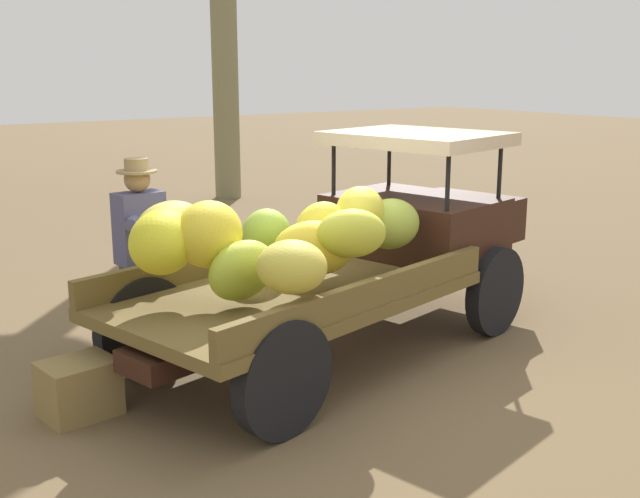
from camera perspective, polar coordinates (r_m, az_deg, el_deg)
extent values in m
plane|color=brown|center=(6.58, 1.21, -8.68)|extent=(60.00, 60.00, 0.00)
cube|color=#321A11|center=(6.71, 0.57, -4.01)|extent=(3.99, 1.35, 0.16)
cylinder|color=black|center=(8.29, 3.09, -1.01)|extent=(0.84, 0.33, 0.83)
cylinder|color=black|center=(7.42, 12.73, -3.04)|extent=(0.84, 0.33, 0.83)
cylinder|color=black|center=(6.45, -12.89, -5.57)|extent=(0.84, 0.33, 0.83)
cylinder|color=black|center=(5.29, -2.69, -9.50)|extent=(0.84, 0.33, 0.83)
cube|color=brown|center=(6.34, -2.12, -3.36)|extent=(3.32, 2.36, 0.10)
cube|color=brown|center=(6.86, -6.93, -0.77)|extent=(2.94, 0.77, 0.22)
cube|color=brown|center=(5.79, 3.56, -3.36)|extent=(2.94, 0.77, 0.22)
cube|color=#321A11|center=(7.54, 6.90, 1.79)|extent=(1.42, 1.73, 0.55)
cube|color=#321A11|center=(8.29, 10.50, 2.33)|extent=(0.93, 1.20, 0.44)
cylinder|color=black|center=(8.18, 5.09, 6.64)|extent=(0.04, 0.04, 0.55)
cylinder|color=black|center=(7.48, 13.04, 5.73)|extent=(0.04, 0.04, 0.55)
cylinder|color=black|center=(7.50, 1.01, 6.09)|extent=(0.04, 0.04, 0.55)
cylinder|color=black|center=(6.73, 9.35, 5.08)|extent=(0.04, 0.04, 0.55)
cube|color=beige|center=(7.42, 7.08, 8.05)|extent=(1.54, 1.76, 0.12)
ellipsoid|color=gold|center=(6.05, -0.44, 0.05)|extent=(0.79, 0.73, 0.54)
ellipsoid|color=#98AB3C|center=(6.57, 5.17, 1.85)|extent=(0.61, 0.59, 0.51)
ellipsoid|color=gold|center=(5.34, -2.06, -1.31)|extent=(0.62, 0.62, 0.42)
ellipsoid|color=gold|center=(6.44, 2.97, 2.84)|extent=(0.66, 0.66, 0.41)
ellipsoid|color=gold|center=(5.87, -8.13, 1.09)|extent=(0.79, 0.75, 0.58)
ellipsoid|color=gold|center=(5.91, 2.32, 1.16)|extent=(0.70, 0.68, 0.51)
ellipsoid|color=gold|center=(6.02, -10.79, 1.58)|extent=(0.83, 0.78, 0.48)
ellipsoid|color=yellow|center=(5.83, -11.42, 0.52)|extent=(0.82, 0.81, 0.52)
ellipsoid|color=yellow|center=(6.29, 0.16, 1.39)|extent=(0.48, 0.43, 0.52)
ellipsoid|color=#8BAF36|center=(6.64, -3.96, 0.83)|extent=(0.58, 0.60, 0.55)
ellipsoid|color=#AEC134|center=(5.77, -5.73, -1.57)|extent=(0.68, 0.64, 0.58)
cylinder|color=#3B4045|center=(7.02, -11.84, -4.02)|extent=(0.15, 0.15, 0.82)
cylinder|color=#3B4045|center=(6.90, -13.70, -4.43)|extent=(0.15, 0.15, 0.82)
cube|color=#504F73|center=(6.78, -13.07, 1.53)|extent=(0.43, 0.29, 0.61)
cylinder|color=#504F73|center=(6.72, -11.95, 2.28)|extent=(0.36, 0.35, 0.10)
cylinder|color=#504F73|center=(6.63, -13.44, 2.05)|extent=(0.29, 0.39, 0.10)
sphere|color=#A17A4F|center=(6.71, -13.25, 5.00)|extent=(0.22, 0.22, 0.22)
cylinder|color=#9C8256|center=(6.70, -13.28, 5.55)|extent=(0.34, 0.34, 0.02)
cylinder|color=#9C8256|center=(6.69, -13.31, 6.06)|extent=(0.20, 0.20, 0.10)
cube|color=olive|center=(5.93, -17.25, -9.72)|extent=(0.56, 0.48, 0.41)
cylinder|color=#7D7753|center=(14.85, -7.10, 17.34)|extent=(0.49, 0.49, 7.06)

